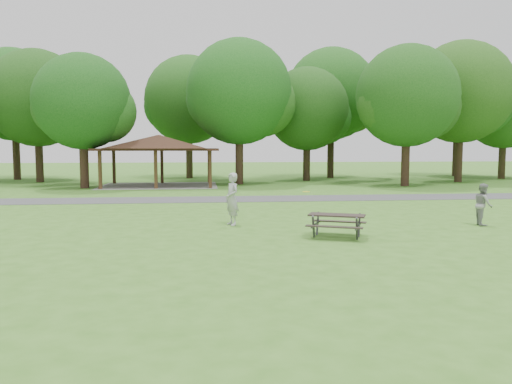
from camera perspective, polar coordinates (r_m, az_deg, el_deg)
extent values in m
plane|color=#3D7722|center=(13.56, -2.39, -7.05)|extent=(160.00, 160.00, 0.00)
cube|color=#47474A|center=(27.39, -4.35, -0.83)|extent=(120.00, 3.20, 0.02)
cube|color=#3C2615|center=(35.23, -17.39, 2.39)|extent=(0.22, 0.22, 2.60)
cube|color=#332012|center=(40.53, -15.92, 2.77)|extent=(0.22, 0.22, 2.60)
cube|color=#3D2616|center=(34.70, -11.39, 2.49)|extent=(0.22, 0.22, 2.60)
cube|color=#332012|center=(40.08, -10.70, 2.85)|extent=(0.22, 0.22, 2.60)
cube|color=#392414|center=(34.57, -5.26, 2.56)|extent=(0.22, 0.22, 2.60)
cube|color=#3A2115|center=(39.96, -5.39, 2.91)|extent=(0.22, 0.22, 2.60)
cube|color=black|center=(37.36, -11.05, 4.80)|extent=(8.60, 6.60, 0.16)
pyramid|color=black|center=(37.36, -11.07, 5.69)|extent=(7.01, 7.01, 1.00)
cube|color=gray|center=(37.47, -10.98, 0.72)|extent=(8.40, 6.40, 0.03)
cylinder|color=black|center=(44.23, -23.52, 3.53)|extent=(0.60, 0.60, 3.85)
sphere|color=#184212|center=(44.39, -23.75, 9.80)|extent=(7.80, 7.80, 7.80)
sphere|color=#224E16|center=(44.13, -21.40, 8.89)|extent=(5.07, 5.07, 5.07)
sphere|color=#124012|center=(44.64, -25.74, 8.94)|extent=(4.68, 4.68, 4.68)
cylinder|color=#311E15|center=(36.65, -19.05, 3.15)|extent=(0.60, 0.60, 3.50)
sphere|color=#144614|center=(36.77, -19.25, 9.74)|extent=(6.60, 6.60, 6.60)
sphere|color=#194D16|center=(36.71, -16.82, 8.78)|extent=(4.29, 4.29, 4.29)
sphere|color=#184513|center=(36.85, -21.32, 8.89)|extent=(3.96, 3.96, 3.96)
cylinder|color=#311F16|center=(38.34, -1.92, 3.90)|extent=(0.60, 0.60, 4.02)
sphere|color=#154B15|center=(38.56, -1.94, 11.37)|extent=(8.00, 8.00, 8.00)
sphere|color=#1C4C15|center=(38.95, 0.71, 10.12)|extent=(5.20, 5.20, 5.20)
sphere|color=#144815|center=(38.21, -4.35, 10.51)|extent=(4.80, 4.80, 4.80)
cylinder|color=black|center=(42.67, 5.80, 3.61)|extent=(0.60, 0.60, 3.43)
sphere|color=#174212|center=(42.78, 5.86, 9.43)|extent=(7.00, 7.00, 7.00)
sphere|color=#174914|center=(43.38, 7.82, 8.42)|extent=(4.55, 4.55, 4.55)
sphere|color=#144614|center=(42.28, 4.03, 8.78)|extent=(4.20, 4.20, 4.20)
cylinder|color=black|center=(38.25, 16.70, 3.50)|extent=(0.60, 0.60, 3.78)
sphere|color=#174714|center=(38.41, 16.89, 10.47)|extent=(7.40, 7.40, 7.40)
sphere|color=#194112|center=(39.30, 18.95, 9.20)|extent=(4.81, 4.81, 4.81)
sphere|color=#1D4B15|center=(37.63, 14.88, 9.78)|extent=(4.44, 4.44, 4.44)
cylinder|color=#301F15|center=(44.00, 22.16, 3.80)|extent=(0.60, 0.60, 4.20)
sphere|color=#1E4914|center=(44.21, 22.39, 10.52)|extent=(8.20, 8.20, 8.20)
sphere|color=#144513|center=(45.30, 24.25, 9.27)|extent=(5.33, 5.33, 5.33)
sphere|color=#194413|center=(43.23, 20.55, 9.89)|extent=(4.92, 4.92, 4.92)
cylinder|color=#2E2214|center=(50.06, 26.30, 3.41)|extent=(0.60, 0.60, 3.57)
sphere|color=#1B4C15|center=(50.16, 26.50, 8.36)|extent=(6.80, 6.80, 6.80)
sphere|color=#193F12|center=(49.24, 25.26, 7.88)|extent=(4.08, 4.08, 4.08)
cylinder|color=#301E15|center=(48.49, -25.70, 3.87)|extent=(0.60, 0.60, 4.38)
sphere|color=#154A15|center=(48.69, -25.94, 9.98)|extent=(8.00, 8.00, 8.00)
sphere|color=#154814|center=(48.34, -23.75, 9.15)|extent=(5.20, 5.20, 5.20)
cylinder|color=#322316|center=(46.25, -7.63, 4.14)|extent=(0.60, 0.60, 4.13)
sphere|color=#194915|center=(46.43, -7.70, 10.40)|extent=(8.00, 8.00, 8.00)
sphere|color=#193F12|center=(46.66, -5.44, 9.41)|extent=(5.20, 5.20, 5.20)
sphere|color=#164814|center=(46.25, -9.71, 9.65)|extent=(4.80, 4.80, 4.80)
cylinder|color=black|center=(46.76, 8.52, 4.40)|extent=(0.60, 0.60, 4.55)
sphere|color=#174A15|center=(47.01, 8.61, 11.02)|extent=(8.40, 8.40, 8.40)
sphere|color=#1C4513|center=(47.73, 10.73, 9.89)|extent=(5.46, 5.46, 5.46)
sphere|color=#1E4714|center=(46.36, 6.62, 10.35)|extent=(5.04, 5.04, 5.04)
cylinder|color=black|center=(52.94, 21.87, 4.02)|extent=(0.60, 0.60, 4.27)
sphere|color=#1C4513|center=(53.12, 22.06, 9.56)|extent=(8.00, 8.00, 8.00)
sphere|color=#163E11|center=(54.18, 23.57, 8.57)|extent=(5.20, 5.20, 5.20)
sphere|color=#174A15|center=(52.16, 20.57, 9.04)|extent=(4.80, 4.80, 4.80)
cube|color=#2C231F|center=(16.04, 9.21, -2.62)|extent=(1.88, 1.33, 0.05)
cube|color=#2C2520|center=(15.52, 8.90, -3.96)|extent=(1.71, 0.93, 0.04)
cube|color=#322A24|center=(16.65, 9.48, -3.34)|extent=(1.71, 0.93, 0.04)
cube|color=#444447|center=(15.84, 6.59, -3.99)|extent=(0.20, 0.36, 0.76)
cube|color=#434346|center=(16.55, 7.06, -3.60)|extent=(0.20, 0.36, 0.76)
cube|color=#414244|center=(16.19, 6.83, -3.69)|extent=(0.62, 1.33, 0.05)
cube|color=#3B3B3D|center=(15.66, 11.46, -4.17)|extent=(0.20, 0.36, 0.76)
cube|color=#3C3B3E|center=(16.38, 11.72, -3.76)|extent=(0.20, 0.36, 0.76)
cube|color=#414144|center=(16.01, 11.59, -3.86)|extent=(0.62, 1.33, 0.05)
cylinder|color=yellow|center=(18.32, 5.75, 0.04)|extent=(0.31, 0.31, 0.02)
imported|color=#ADADB0|center=(18.30, -2.75, -0.80)|extent=(0.70, 0.83, 1.93)
imported|color=gray|center=(20.05, 24.52, -1.30)|extent=(0.76, 0.88, 1.55)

